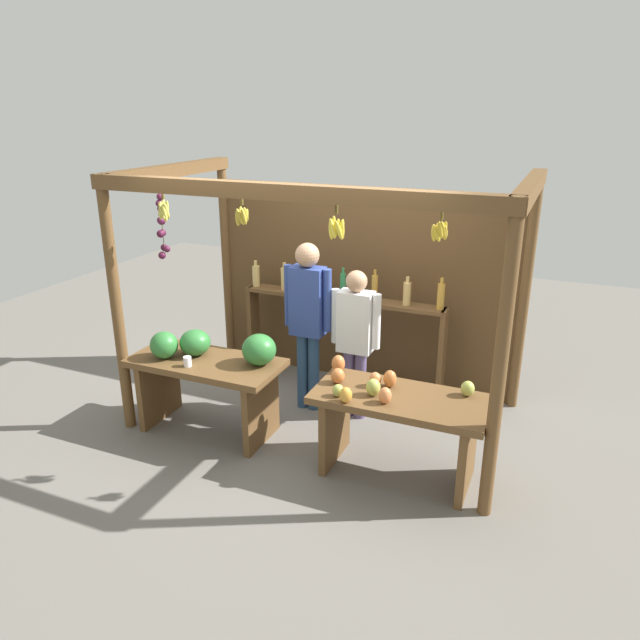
% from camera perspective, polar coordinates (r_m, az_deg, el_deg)
% --- Properties ---
extents(ground_plane, '(12.00, 12.00, 0.00)m').
position_cam_1_polar(ground_plane, '(5.91, 0.71, -9.08)').
color(ground_plane, slate).
rests_on(ground_plane, ground).
extents(market_stall, '(3.41, 1.95, 2.34)m').
position_cam_1_polar(market_stall, '(5.78, 2.33, 4.76)').
color(market_stall, brown).
rests_on(market_stall, ground).
extents(fruit_counter_left, '(1.40, 0.64, 0.99)m').
position_cam_1_polar(fruit_counter_left, '(5.46, -10.58, -4.45)').
color(fruit_counter_left, brown).
rests_on(fruit_counter_left, ground).
extents(fruit_counter_right, '(1.38, 0.66, 0.86)m').
position_cam_1_polar(fruit_counter_right, '(4.83, 7.32, -8.88)').
color(fruit_counter_right, brown).
rests_on(fruit_counter_right, ground).
extents(bottle_shelf_unit, '(2.19, 0.22, 1.33)m').
position_cam_1_polar(bottle_shelf_unit, '(6.21, 2.08, 0.57)').
color(bottle_shelf_unit, brown).
rests_on(bottle_shelf_unit, ground).
extents(vendor_man, '(0.48, 0.23, 1.68)m').
position_cam_1_polar(vendor_man, '(5.64, -1.19, 0.79)').
color(vendor_man, navy).
rests_on(vendor_man, ground).
extents(vendor_woman, '(0.48, 0.20, 1.47)m').
position_cam_1_polar(vendor_woman, '(5.54, 3.42, -1.24)').
color(vendor_woman, '#584971').
rests_on(vendor_woman, ground).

